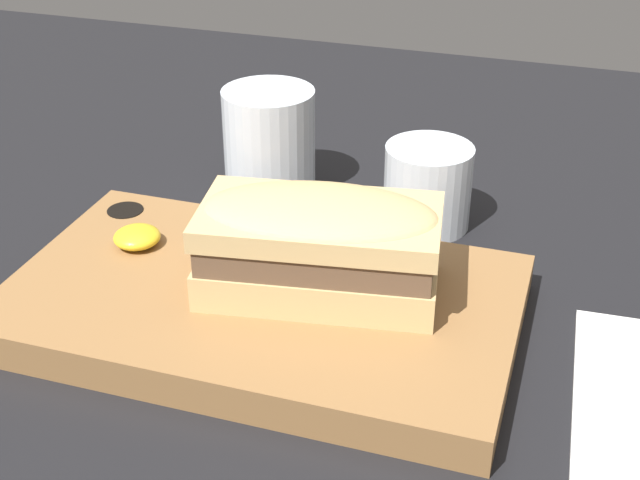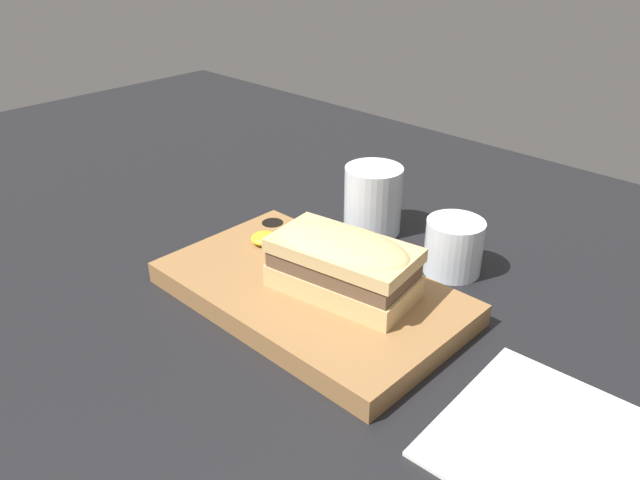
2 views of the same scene
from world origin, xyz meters
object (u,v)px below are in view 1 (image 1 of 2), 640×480
at_px(sandwich, 319,241).
at_px(wine_glass, 427,188).
at_px(serving_board, 261,305).
at_px(water_glass, 270,149).

xyz_separation_m(sandwich, wine_glass, (0.04, 0.15, -0.03)).
height_order(serving_board, wine_glass, wine_glass).
distance_m(serving_board, wine_glass, 0.18).
bearing_deg(sandwich, water_glass, 120.13).
distance_m(sandwich, water_glass, 0.20).
distance_m(serving_board, sandwich, 0.06).
height_order(sandwich, water_glass, sandwich).
xyz_separation_m(serving_board, wine_glass, (0.08, 0.17, 0.02)).
bearing_deg(water_glass, wine_glass, -7.36).
relative_size(sandwich, wine_glass, 2.37).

